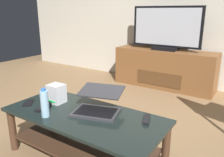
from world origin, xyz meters
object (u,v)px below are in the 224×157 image
media_cabinet (164,69)px  water_bottle_near (45,103)px  tv_remote (43,107)px  laptop (98,103)px  television (166,29)px  router_box (56,93)px  soundbar_remote (147,119)px  cell_phone (29,103)px  coffee_table (84,128)px

media_cabinet → water_bottle_near: 2.30m
media_cabinet → tv_remote: media_cabinet is taller
media_cabinet → laptop: size_ratio=3.28×
media_cabinet → water_bottle_near: water_bottle_near is taller
television → water_bottle_near: television is taller
television → router_box: size_ratio=6.49×
media_cabinet → soundbar_remote: (0.61, -1.93, 0.11)m
laptop → router_box: 0.41m
media_cabinet → laptop: media_cabinet is taller
router_box → tv_remote: size_ratio=1.01×
router_box → cell_phone: 0.25m
television → tv_remote: (-0.19, -2.18, -0.49)m
television → cell_phone: size_ratio=7.47×
router_box → cell_phone: bearing=-139.8°
coffee_table → laptop: size_ratio=2.73×
water_bottle_near → router_box: bearing=119.1°
router_box → cell_phone: size_ratio=1.15×
media_cabinet → cell_phone: (-0.38, -2.20, 0.11)m
tv_remote → coffee_table: bearing=5.5°
media_cabinet → router_box: media_cabinet is taller
router_box → television: bearing=84.5°
cell_phone → laptop: bearing=-19.4°
television → router_box: television is taller
laptop → router_box: size_ratio=2.89×
coffee_table → cell_phone: bearing=-169.1°
router_box → laptop: bearing=8.3°
laptop → soundbar_remote: 0.40m
water_bottle_near → cell_phone: 0.35m
cell_phone → media_cabinet: bearing=40.8°
water_bottle_near → tv_remote: 0.18m
media_cabinet → tv_remote: bearing=-94.9°
coffee_table → television: size_ratio=1.22×
cell_phone → tv_remote: tv_remote is taller
router_box → tv_remote: (0.01, -0.16, -0.07)m
cell_phone → tv_remote: 0.19m
media_cabinet → router_box: 2.06m
coffee_table → tv_remote: (-0.34, -0.10, 0.13)m
media_cabinet → water_bottle_near: (-0.06, -2.29, 0.21)m
coffee_table → router_box: bearing=171.1°
water_bottle_near → tv_remote: water_bottle_near is taller
laptop → coffee_table: bearing=-118.0°
coffee_table → media_cabinet: 2.11m
coffee_table → soundbar_remote: 0.50m
media_cabinet → coffee_table: bearing=-85.9°
coffee_table → cell_phone: cell_phone is taller
media_cabinet → cell_phone: bearing=-99.8°
water_bottle_near → soundbar_remote: 0.76m
television → water_bottle_near: size_ratio=4.67×
television → soundbar_remote: bearing=-72.4°
media_cabinet → television: (-0.00, -0.02, 0.60)m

